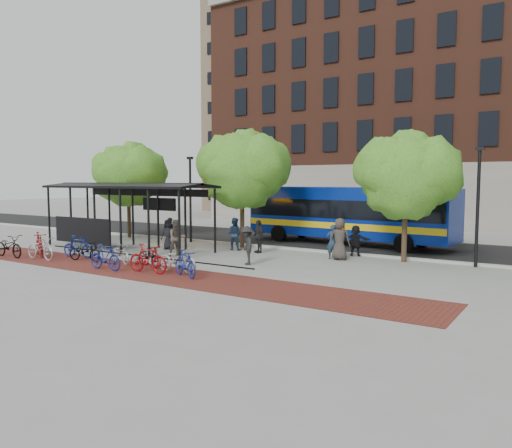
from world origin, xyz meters
The scene contains 33 objects.
ground centered at (0.00, 0.00, 0.00)m, with size 160.00×160.00×0.00m, color #9E9E99.
asphalt_street centered at (0.00, 8.00, 0.01)m, with size 160.00×8.00×0.01m, color black.
curb centered at (0.00, 4.00, 0.06)m, with size 160.00×0.25×0.12m, color #B7B7B2.
brick_strip centered at (-2.00, -5.00, 0.00)m, with size 24.00×3.00×0.01m, color maroon.
bike_rack_rail centered at (-3.30, -4.10, 0.00)m, with size 12.00×0.05×0.95m, color black.
building_tower centered at (-16.00, 40.00, 15.00)m, with size 22.00×22.00×30.00m, color #7A664C.
bus_shelter centered at (-8.13, -0.48, 3.00)m, with size 10.60×3.07×3.60m.
tree_a centered at (-11.91, 3.35, 4.24)m, with size 4.90×4.00×6.18m.
tree_b centered at (-2.90, 3.35, 4.46)m, with size 5.15×4.20×6.47m.
tree_c centered at (6.09, 3.35, 4.05)m, with size 4.66×3.80×5.92m.
lamp_post_left centered at (-7.00, 3.60, 2.75)m, with size 0.35×0.20×5.12m.
lamp_post_right centered at (9.00, 3.60, 2.75)m, with size 0.35×0.20×5.12m.
bus centered at (1.33, 7.77, 1.91)m, with size 12.47×3.71×3.32m.
bike_0 centered at (-10.43, -5.82, 0.55)m, with size 0.73×2.09×1.10m, color black.
bike_1 centered at (-9.48, -4.83, 0.59)m, with size 0.55×1.96×1.18m, color maroon.
bike_2 centered at (-8.45, -5.44, 0.53)m, with size 0.70×2.01×1.06m, color #ADADB0.
bike_3 centered at (-7.53, -4.04, 0.53)m, with size 0.50×1.77×1.06m, color navy.
bike_4 centered at (-6.48, -4.48, 0.44)m, with size 0.59×1.69×0.89m, color black.
bike_6 centered at (-4.57, -4.05, 0.46)m, with size 0.60×1.73×0.91m, color #BBBCBE.
bike_7 centered at (-3.73, -5.59, 0.54)m, with size 0.51×1.80×1.08m, color navy.
bike_8 centered at (-2.85, -3.99, 0.44)m, with size 0.59×1.69×0.89m, color black.
bike_9 centered at (-1.77, -5.10, 0.58)m, with size 0.55×1.94×1.17m, color maroon.
bike_10 centered at (-0.80, -4.43, 0.53)m, with size 0.71×2.03×1.07m, color #AAAAAC.
bike_11 centered at (0.03, -4.92, 0.52)m, with size 0.49×1.73×1.04m, color navy.
pedestrian_0 centered at (-5.89, 0.47, 0.82)m, with size 0.80×0.52×1.63m, color black.
pedestrian_1 centered at (-5.98, 0.72, 0.86)m, with size 0.62×0.41×1.71m, color #36312B.
pedestrian_2 centered at (-2.75, 2.21, 0.87)m, with size 0.84×0.66×1.73m, color #21344E.
pedestrian_4 centered at (-1.11, 2.06, 0.85)m, with size 0.99×0.41×1.69m, color #242424.
pedestrian_5 centered at (3.46, 3.80, 0.76)m, with size 1.42×0.45×1.53m, color black.
pedestrian_6 centered at (3.30, 2.23, 0.99)m, with size 0.96×0.63×1.97m, color #3D3531.
pedestrian_7 centered at (2.91, 2.30, 0.82)m, with size 0.60×0.39×1.64m, color #20364C.
pedestrian_8 centered at (-3.82, -1.13, 0.90)m, with size 0.88×0.68×1.80m, color brown.
pedestrian_9 centered at (0.42, -1.24, 0.86)m, with size 1.11×0.64×1.71m, color black.
Camera 1 is at (12.71, -19.28, 3.71)m, focal length 35.00 mm.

